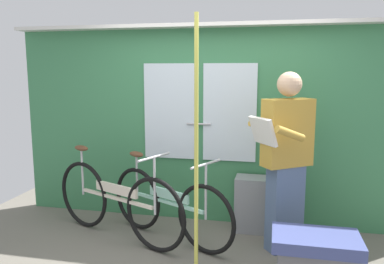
{
  "coord_description": "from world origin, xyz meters",
  "views": [
    {
      "loc": [
        0.66,
        -3.29,
        1.77
      ],
      "look_at": [
        -0.18,
        0.6,
        1.13
      ],
      "focal_mm": 36.56,
      "sensor_mm": 36.0,
      "label": 1
    }
  ],
  "objects_px": {
    "bicycle_near_door": "(116,202)",
    "passenger_reading_newspaper": "(286,158)",
    "bicycle_leaning_behind": "(168,206)",
    "trash_bin_by_wall": "(253,204)",
    "handrail_pole": "(196,149)",
    "bench_seat_corner": "(315,259)"
  },
  "relations": [
    {
      "from": "bicycle_near_door",
      "to": "bicycle_leaning_behind",
      "type": "bearing_deg",
      "value": 30.41
    },
    {
      "from": "bicycle_near_door",
      "to": "handrail_pole",
      "type": "relative_size",
      "value": 0.76
    },
    {
      "from": "bicycle_near_door",
      "to": "handrail_pole",
      "type": "xyz_separation_m",
      "value": [
        0.97,
        -0.52,
        0.71
      ]
    },
    {
      "from": "passenger_reading_newspaper",
      "to": "trash_bin_by_wall",
      "type": "relative_size",
      "value": 2.89
    },
    {
      "from": "bicycle_near_door",
      "to": "bench_seat_corner",
      "type": "height_order",
      "value": "bicycle_near_door"
    },
    {
      "from": "passenger_reading_newspaper",
      "to": "bench_seat_corner",
      "type": "height_order",
      "value": "passenger_reading_newspaper"
    },
    {
      "from": "bicycle_leaning_behind",
      "to": "bench_seat_corner",
      "type": "bearing_deg",
      "value": 3.67
    },
    {
      "from": "trash_bin_by_wall",
      "to": "handrail_pole",
      "type": "height_order",
      "value": "handrail_pole"
    },
    {
      "from": "bicycle_near_door",
      "to": "trash_bin_by_wall",
      "type": "bearing_deg",
      "value": 43.13
    },
    {
      "from": "bicycle_near_door",
      "to": "handrail_pole",
      "type": "bearing_deg",
      "value": -4.82
    },
    {
      "from": "bicycle_leaning_behind",
      "to": "bench_seat_corner",
      "type": "xyz_separation_m",
      "value": [
        1.41,
        -0.62,
        -0.13
      ]
    },
    {
      "from": "bicycle_leaning_behind",
      "to": "trash_bin_by_wall",
      "type": "height_order",
      "value": "bicycle_leaning_behind"
    },
    {
      "from": "handrail_pole",
      "to": "bench_seat_corner",
      "type": "height_order",
      "value": "handrail_pole"
    },
    {
      "from": "bicycle_leaning_behind",
      "to": "passenger_reading_newspaper",
      "type": "xyz_separation_m",
      "value": [
        1.17,
        0.02,
        0.56
      ]
    },
    {
      "from": "handrail_pole",
      "to": "trash_bin_by_wall",
      "type": "bearing_deg",
      "value": 66.99
    },
    {
      "from": "bicycle_near_door",
      "to": "bicycle_leaning_behind",
      "type": "height_order",
      "value": "bicycle_near_door"
    },
    {
      "from": "bicycle_near_door",
      "to": "passenger_reading_newspaper",
      "type": "xyz_separation_m",
      "value": [
        1.72,
        0.09,
        0.53
      ]
    },
    {
      "from": "trash_bin_by_wall",
      "to": "bench_seat_corner",
      "type": "height_order",
      "value": "trash_bin_by_wall"
    },
    {
      "from": "handrail_pole",
      "to": "bicycle_leaning_behind",
      "type": "bearing_deg",
      "value": 125.28
    },
    {
      "from": "bicycle_near_door",
      "to": "bicycle_leaning_behind",
      "type": "relative_size",
      "value": 1.13
    },
    {
      "from": "trash_bin_by_wall",
      "to": "bench_seat_corner",
      "type": "relative_size",
      "value": 0.87
    },
    {
      "from": "bicycle_near_door",
      "to": "trash_bin_by_wall",
      "type": "xyz_separation_m",
      "value": [
        1.4,
        0.5,
        -0.1
      ]
    }
  ]
}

